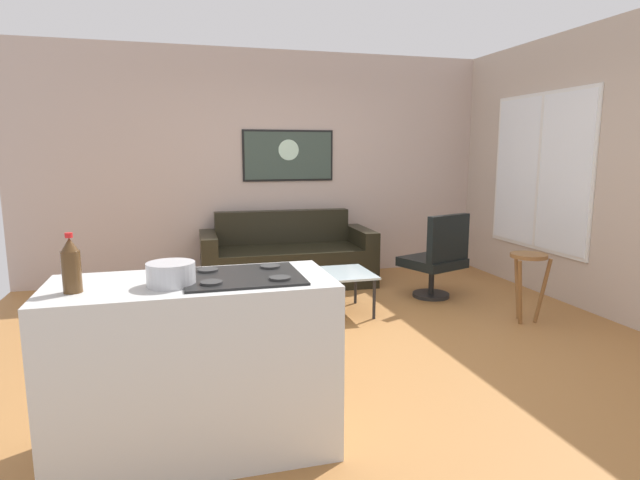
% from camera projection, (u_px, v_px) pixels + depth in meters
% --- Properties ---
extents(ground, '(6.40, 6.40, 0.04)m').
position_uv_depth(ground, '(342.00, 339.00, 4.50)').
color(ground, '#A26B37').
extents(back_wall, '(6.40, 0.05, 2.80)m').
position_uv_depth(back_wall, '(284.00, 166.00, 6.56)').
color(back_wall, '#BDA79B').
rests_on(back_wall, ground).
extents(right_wall, '(0.05, 6.40, 2.80)m').
position_uv_depth(right_wall, '(583.00, 170.00, 5.23)').
color(right_wall, '#BCA998').
rests_on(right_wall, ground).
extents(couch, '(2.03, 0.89, 0.86)m').
position_uv_depth(couch, '(287.00, 260.00, 6.24)').
color(couch, black).
rests_on(couch, ground).
extents(coffee_table, '(0.96, 0.64, 0.41)m').
position_uv_depth(coffee_table, '(323.00, 277.00, 5.07)').
color(coffee_table, silver).
rests_on(coffee_table, ground).
extents(armchair, '(0.73, 0.71, 0.93)m').
position_uv_depth(armchair, '(438.00, 257.00, 5.61)').
color(armchair, black).
rests_on(armchair, ground).
extents(bar_stool, '(0.38, 0.37, 0.65)m').
position_uv_depth(bar_stool, '(528.00, 269.00, 4.82)').
color(bar_stool, brown).
rests_on(bar_stool, ground).
extents(kitchen_counter, '(1.43, 0.64, 0.96)m').
position_uv_depth(kitchen_counter, '(196.00, 366.00, 2.73)').
color(kitchen_counter, silver).
rests_on(kitchen_counter, ground).
extents(soda_bottle, '(0.09, 0.09, 0.28)m').
position_uv_depth(soda_bottle, '(71.00, 266.00, 2.41)').
color(soda_bottle, '#51351A').
rests_on(soda_bottle, kitchen_counter).
extents(mixing_bowl, '(0.24, 0.24, 0.12)m').
position_uv_depth(mixing_bowl, '(171.00, 274.00, 2.55)').
color(mixing_bowl, silver).
rests_on(mixing_bowl, kitchen_counter).
extents(wall_painting, '(1.15, 0.03, 0.63)m').
position_uv_depth(wall_painting, '(288.00, 156.00, 6.51)').
color(wall_painting, black).
extents(window, '(0.03, 1.62, 1.74)m').
position_uv_depth(window, '(539.00, 172.00, 5.80)').
color(window, silver).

